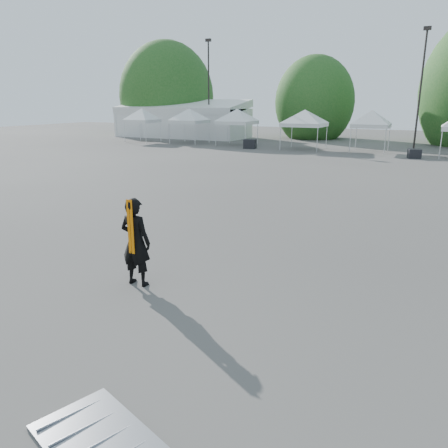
% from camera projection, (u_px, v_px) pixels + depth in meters
% --- Properties ---
extents(ground, '(120.00, 120.00, 0.00)m').
position_uv_depth(ground, '(208.00, 262.00, 11.18)').
color(ground, '#474442').
rests_on(ground, ground).
extents(marquee, '(15.00, 6.25, 4.23)m').
position_uv_depth(marquee, '(182.00, 120.00, 50.22)').
color(marquee, silver).
rests_on(marquee, ground).
extents(light_pole_west, '(0.60, 0.25, 10.30)m').
position_uv_depth(light_pole_west, '(209.00, 84.00, 46.64)').
color(light_pole_west, black).
rests_on(light_pole_west, ground).
extents(light_pole_east, '(0.60, 0.25, 9.80)m').
position_uv_depth(light_pole_east, '(421.00, 82.00, 36.09)').
color(light_pole_east, black).
rests_on(light_pole_east, ground).
extents(tree_far_w, '(4.80, 4.80, 7.30)m').
position_uv_depth(tree_far_w, '(167.00, 97.00, 53.81)').
color(tree_far_w, '#382314').
rests_on(tree_far_w, ground).
extents(tree_mid_w, '(4.16, 4.16, 6.33)m').
position_uv_depth(tree_mid_w, '(314.00, 102.00, 48.09)').
color(tree_mid_w, '#382314').
rests_on(tree_mid_w, ground).
extents(tent_a, '(3.93, 3.93, 3.88)m').
position_uv_depth(tent_a, '(142.00, 111.00, 43.70)').
color(tent_a, silver).
rests_on(tent_a, ground).
extents(tent_b, '(4.31, 4.31, 3.88)m').
position_uv_depth(tent_b, '(189.00, 111.00, 42.51)').
color(tent_b, silver).
rests_on(tent_b, ground).
extents(tent_c, '(4.48, 4.48, 3.88)m').
position_uv_depth(tent_c, '(237.00, 112.00, 40.45)').
color(tent_c, silver).
rests_on(tent_c, ground).
extents(tent_d, '(4.74, 4.74, 3.88)m').
position_uv_depth(tent_d, '(305.00, 113.00, 36.77)').
color(tent_d, silver).
rests_on(tent_d, ground).
extents(tent_e, '(4.06, 4.06, 3.88)m').
position_uv_depth(tent_e, '(372.00, 113.00, 35.08)').
color(tent_e, silver).
rests_on(tent_e, ground).
extents(man, '(0.73, 0.48, 1.99)m').
position_uv_depth(man, '(136.00, 242.00, 9.57)').
color(man, black).
rests_on(man, ground).
extents(crate_west, '(1.14, 0.95, 0.79)m').
position_uv_depth(crate_west, '(250.00, 144.00, 38.13)').
color(crate_west, black).
rests_on(crate_west, ground).
extents(crate_mid, '(1.02, 0.88, 0.67)m').
position_uv_depth(crate_mid, '(414.00, 154.00, 31.53)').
color(crate_mid, black).
rests_on(crate_mid, ground).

